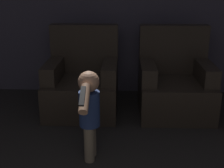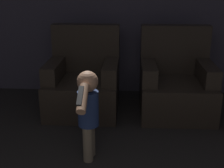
{
  "view_description": "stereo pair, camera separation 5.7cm",
  "coord_description": "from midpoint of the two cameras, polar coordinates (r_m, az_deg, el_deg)",
  "views": [
    {
      "loc": [
        0.12,
        0.42,
        1.51
      ],
      "look_at": [
        0.01,
        3.28,
        0.51
      ],
      "focal_mm": 50.0,
      "sensor_mm": 36.0,
      "label": 1
    },
    {
      "loc": [
        0.17,
        0.42,
        1.51
      ],
      "look_at": [
        0.01,
        3.28,
        0.51
      ],
      "focal_mm": 50.0,
      "sensor_mm": 36.0,
      "label": 2
    }
  ],
  "objects": [
    {
      "name": "armchair_left",
      "position": [
        3.65,
        -4.73,
        0.22
      ],
      "size": [
        0.81,
        0.81,
        0.97
      ],
      "rotation": [
        0.0,
        0.0,
        -0.01
      ],
      "color": "black",
      "rests_on": "ground_plane"
    },
    {
      "name": "armchair_right",
      "position": [
        3.66,
        11.99,
        -0.1
      ],
      "size": [
        0.81,
        0.81,
        0.97
      ],
      "rotation": [
        0.0,
        0.0,
        0.01
      ],
      "color": "black",
      "rests_on": "ground_plane"
    },
    {
      "name": "person_toddler",
      "position": [
        2.59,
        -3.75,
        -4.57
      ],
      "size": [
        0.17,
        0.55,
        0.79
      ],
      "rotation": [
        0.0,
        0.0,
        1.49
      ],
      "color": "brown",
      "rests_on": "ground_plane"
    }
  ]
}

